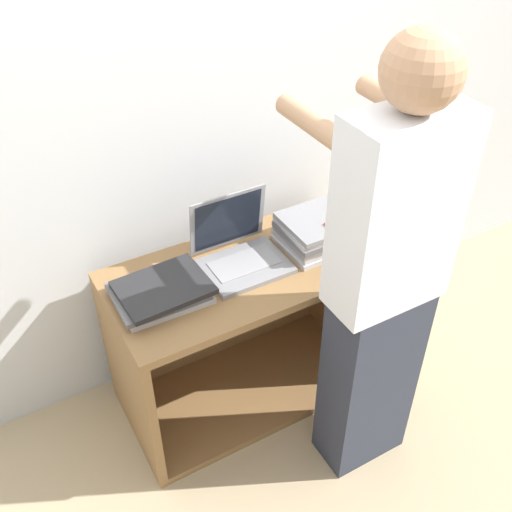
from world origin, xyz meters
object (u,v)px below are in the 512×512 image
object	(u,v)px
laptop_stack_right	(322,229)
person	(383,286)
laptop_open	(240,251)
laptop_stack_left	(161,291)

from	to	relation	value
laptop_stack_right	person	xyz separation A→B (m)	(-0.09, -0.49, 0.10)
laptop_open	person	distance (m)	0.62
laptop_stack_right	person	bearing A→B (deg)	-100.43
laptop_stack_right	person	size ratio (longest dim) A/B	0.19
laptop_stack_left	person	bearing A→B (deg)	-38.30
laptop_stack_right	laptop_stack_left	bearing A→B (deg)	179.72
laptop_open	laptop_stack_left	xyz separation A→B (m)	(-0.36, -0.05, -0.02)
person	laptop_stack_right	bearing A→B (deg)	79.57
laptop_stack_left	person	size ratio (longest dim) A/B	0.20
laptop_open	person	bearing A→B (deg)	-63.55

